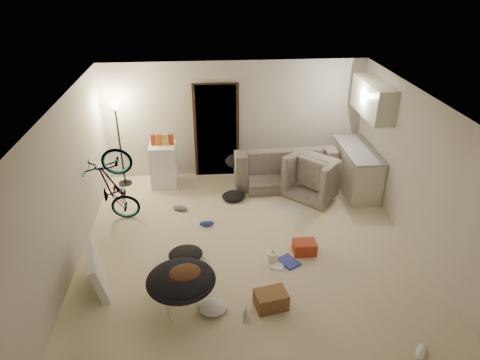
{
  "coord_description": "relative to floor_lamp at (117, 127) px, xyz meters",
  "views": [
    {
      "loc": [
        -0.65,
        -5.64,
        4.36
      ],
      "look_at": [
        -0.1,
        0.6,
        1.06
      ],
      "focal_mm": 32.0,
      "sensor_mm": 36.0,
      "label": 1
    }
  ],
  "objects": [
    {
      "name": "floor",
      "position": [
        2.4,
        -2.65,
        -1.32
      ],
      "size": [
        5.5,
        6.0,
        0.02
      ],
      "primitive_type": "cube",
      "color": "beige",
      "rests_on": "ground"
    },
    {
      "name": "ceiling",
      "position": [
        2.4,
        -2.65,
        1.2
      ],
      "size": [
        5.5,
        6.0,
        0.02
      ],
      "primitive_type": "cube",
      "color": "white",
      "rests_on": "wall_back"
    },
    {
      "name": "wall_back",
      "position": [
        2.4,
        0.36,
        -0.06
      ],
      "size": [
        5.5,
        0.02,
        2.5
      ],
      "primitive_type": "cube",
      "color": "beige",
      "rests_on": "floor"
    },
    {
      "name": "wall_front",
      "position": [
        2.4,
        -5.66,
        -0.06
      ],
      "size": [
        5.5,
        0.02,
        2.5
      ],
      "primitive_type": "cube",
      "color": "beige",
      "rests_on": "floor"
    },
    {
      "name": "wall_left",
      "position": [
        -0.36,
        -2.65,
        -0.06
      ],
      "size": [
        0.02,
        6.0,
        2.5
      ],
      "primitive_type": "cube",
      "color": "beige",
      "rests_on": "floor"
    },
    {
      "name": "wall_right",
      "position": [
        5.16,
        -2.65,
        -0.06
      ],
      "size": [
        0.02,
        6.0,
        2.5
      ],
      "primitive_type": "cube",
      "color": "beige",
      "rests_on": "floor"
    },
    {
      "name": "doorway",
      "position": [
        2.0,
        0.32,
        -0.29
      ],
      "size": [
        0.85,
        0.1,
        2.04
      ],
      "primitive_type": "cube",
      "color": "black",
      "rests_on": "floor"
    },
    {
      "name": "door_trim",
      "position": [
        2.0,
        0.29,
        -0.29
      ],
      "size": [
        0.97,
        0.04,
        2.1
      ],
      "primitive_type": "cube",
      "color": "black",
      "rests_on": "floor"
    },
    {
      "name": "floor_lamp",
      "position": [
        0.0,
        0.0,
        0.0
      ],
      "size": [
        0.28,
        0.28,
        1.81
      ],
      "color": "black",
      "rests_on": "floor"
    },
    {
      "name": "kitchen_counter",
      "position": [
        4.83,
        -0.65,
        -0.87
      ],
      "size": [
        0.6,
        1.5,
        0.88
      ],
      "primitive_type": "cube",
      "color": "beige",
      "rests_on": "floor"
    },
    {
      "name": "counter_top",
      "position": [
        4.83,
        -0.65,
        -0.41
      ],
      "size": [
        0.64,
        1.54,
        0.04
      ],
      "primitive_type": "cube",
      "color": "gray",
      "rests_on": "kitchen_counter"
    },
    {
      "name": "kitchen_uppers",
      "position": [
        4.96,
        -0.65,
        0.64
      ],
      "size": [
        0.38,
        1.4,
        0.65
      ],
      "primitive_type": "cube",
      "color": "beige",
      "rests_on": "wall_right"
    },
    {
      "name": "sofa",
      "position": [
        3.38,
        -0.2,
        -1.0
      ],
      "size": [
        2.14,
        0.91,
        0.62
      ],
      "primitive_type": "imported",
      "rotation": [
        0.0,
        0.0,
        3.18
      ],
      "color": "#323932",
      "rests_on": "floor"
    },
    {
      "name": "armchair",
      "position": [
        4.04,
        -0.72,
        -0.98
      ],
      "size": [
        1.33,
        1.33,
        0.65
      ],
      "primitive_type": "imported",
      "rotation": [
        0.0,
        0.0,
        2.35
      ],
      "color": "#323932",
      "rests_on": "floor"
    },
    {
      "name": "bicycle",
      "position": [
        0.1,
        -1.48,
        -0.9
      ],
      "size": [
        1.54,
        0.68,
        0.89
      ],
      "primitive_type": "imported",
      "rotation": [
        0.0,
        -0.17,
        1.57
      ],
      "color": "black",
      "rests_on": "floor"
    },
    {
      "name": "book_asset",
      "position": [
        2.16,
        -4.15,
        -1.3
      ],
      "size": [
        0.25,
        0.22,
        0.02
      ],
      "primitive_type": "imported",
      "rotation": [
        0.0,
        0.0,
        1.18
      ],
      "color": "#9F3217",
      "rests_on": "floor"
    },
    {
      "name": "mini_fridge",
      "position": [
        0.86,
        -0.1,
        -0.85
      ],
      "size": [
        0.55,
        0.55,
        0.92
      ],
      "primitive_type": "cube",
      "rotation": [
        0.0,
        0.0,
        -0.01
      ],
      "color": "white",
      "rests_on": "floor"
    },
    {
      "name": "snack_box_0",
      "position": [
        0.69,
        -0.1,
        -0.31
      ],
      "size": [
        0.11,
        0.09,
        0.3
      ],
      "primitive_type": "cube",
      "rotation": [
        0.0,
        0.0,
        0.27
      ],
      "color": "#9F3217",
      "rests_on": "mini_fridge"
    },
    {
      "name": "snack_box_1",
      "position": [
        0.81,
        -0.1,
        -0.31
      ],
      "size": [
        0.12,
        0.1,
        0.3
      ],
      "primitive_type": "cube",
      "rotation": [
        0.0,
        0.0,
        -0.29
      ],
      "color": "#D4531A",
      "rests_on": "mini_fridge"
    },
    {
      "name": "snack_box_2",
      "position": [
        0.93,
        -0.1,
        -0.31
      ],
      "size": [
        0.1,
        0.07,
        0.3
      ],
      "primitive_type": "cube",
      "rotation": [
        0.0,
        0.0,
        -0.03
      ],
      "color": "gold",
      "rests_on": "mini_fridge"
    },
    {
      "name": "snack_box_3",
      "position": [
        1.05,
        -0.1,
        -0.31
      ],
      "size": [
        0.11,
        0.08,
        0.3
      ],
      "primitive_type": "cube",
      "rotation": [
        0.0,
        0.0,
        -0.16
      ],
      "color": "#9F3217",
      "rests_on": "mini_fridge"
    },
    {
      "name": "saucer_chair",
      "position": [
        1.35,
        -3.78,
        -0.91
      ],
      "size": [
        0.94,
        0.94,
        0.67
      ],
      "color": "silver",
      "rests_on": "floor"
    },
    {
      "name": "hoodie",
      "position": [
        1.4,
        -3.81,
        -0.71
      ],
      "size": [
        0.59,
        0.54,
        0.22
      ],
      "primitive_type": "ellipsoid",
      "rotation": [
        0.0,
        0.0,
        0.34
      ],
      "color": "#4A2A19",
      "rests_on": "saucer_chair"
    },
    {
      "name": "sofa_drape",
      "position": [
        2.43,
        -0.2,
        -0.77
      ],
      "size": [
        0.62,
        0.53,
        0.28
      ],
      "primitive_type": "ellipsoid",
      "rotation": [
        0.0,
        0.0,
        0.14
      ],
      "color": "black",
      "rests_on": "sofa"
    },
    {
      "name": "tv_box",
      "position": [
        0.1,
        -3.22,
        -1.01
      ],
      "size": [
        0.45,
        0.92,
        0.6
      ],
      "primitive_type": "cube",
      "rotation": [
        0.0,
        -0.21,
        0.27
      ],
      "color": "silver",
      "rests_on": "floor"
    },
    {
      "name": "drink_case_a",
      "position": [
        2.57,
        -3.87,
        -1.18
      ],
      "size": [
        0.49,
        0.39,
        0.25
      ],
      "primitive_type": "cube",
      "rotation": [
        0.0,
        0.0,
        0.19
      ],
      "color": "brown",
      "rests_on": "floor"
    },
    {
      "name": "drink_case_b",
      "position": [
        3.31,
        -2.71,
        -1.2
      ],
      "size": [
        0.37,
        0.27,
        0.21
      ],
      "primitive_type": "cube",
      "rotation": [
        0.0,
        0.0,
        0.0
      ],
      "color": "#9F3217",
      "rests_on": "floor"
    },
    {
      "name": "juicer",
      "position": [
        2.75,
        -2.89,
        -1.21
      ],
      "size": [
        0.17,
        0.17,
        0.25
      ],
      "color": "white",
      "rests_on": "floor"
    },
    {
      "name": "newspaper",
      "position": [
        3.32,
        -1.34,
        -1.3
      ],
      "size": [
        0.69,
        0.69,
        0.01
      ],
      "primitive_type": "cube",
      "rotation": [
        0.0,
        0.0,
        0.82
      ],
      "color": "#B9B6AB",
      "rests_on": "floor"
    },
    {
      "name": "book_blue",
      "position": [
        3.0,
        -2.94,
        -1.29
      ],
      "size": [
        0.39,
        0.41,
        0.03
      ],
      "primitive_type": "cube",
      "rotation": [
        0.0,
        0.0,
        0.55
      ],
      "color": "#303EAF",
      "rests_on": "floor"
    },
    {
      "name": "book_white",
      "position": [
        2.82,
        -2.99,
        -1.29
      ],
      "size": [
        0.3,
        0.33,
        0.02
      ],
      "primitive_type": "cube",
      "rotation": [
        0.0,
        0.0,
        -0.43
      ],
      "color": "silver",
      "rests_on": "floor"
    },
    {
      "name": "shoe_0",
      "position": [
        1.72,
        -1.77,
        -1.26
      ],
      "size": [
        0.27,
        0.12,
        0.1
      ],
      "primitive_type": "ellipsoid",
      "rotation": [
        0.0,
        0.0,
        0.05
      ],
      "color": "#303EAF",
      "rests_on": "floor"
    },
    {
      "name": "shoe_1",
      "position": [
        1.22,
        -1.2,
        -1.25
      ],
      "size": [
        0.32,
        0.21,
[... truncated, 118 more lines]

